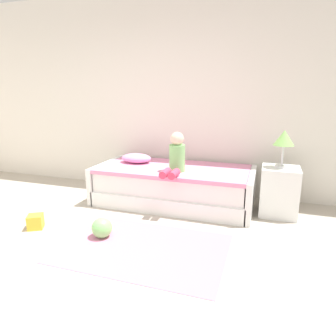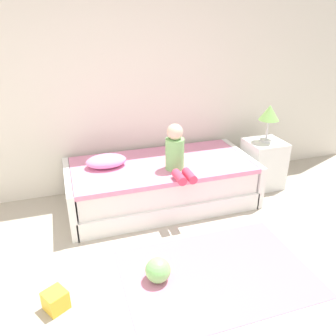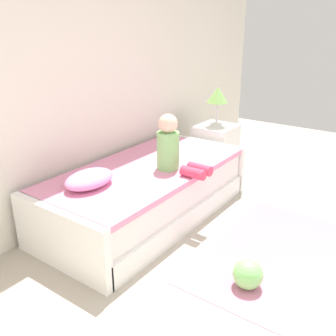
{
  "view_description": "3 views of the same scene",
  "coord_description": "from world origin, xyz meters",
  "px_view_note": "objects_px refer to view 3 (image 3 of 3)",
  "views": [
    {
      "loc": [
        1.67,
        -1.74,
        1.48
      ],
      "look_at": [
        0.5,
        1.75,
        0.55
      ],
      "focal_mm": 32.17,
      "sensor_mm": 36.0,
      "label": 1
    },
    {
      "loc": [
        -0.49,
        -1.32,
        2.05
      ],
      "look_at": [
        0.5,
        1.75,
        0.55
      ],
      "focal_mm": 36.16,
      "sensor_mm": 36.0,
      "label": 2
    },
    {
      "loc": [
        -2.0,
        -0.04,
        1.75
      ],
      "look_at": [
        0.5,
        1.75,
        0.55
      ],
      "focal_mm": 40.5,
      "sensor_mm": 36.0,
      "label": 3
    }
  ],
  "objects_px": {
    "pillow": "(89,179)",
    "toy_ball": "(248,274)",
    "nightstand": "(215,150)",
    "bed": "(146,193)",
    "child_figure": "(172,148)",
    "table_lamp": "(218,97)"
  },
  "relations": [
    {
      "from": "bed",
      "to": "pillow",
      "type": "height_order",
      "value": "pillow"
    },
    {
      "from": "toy_ball",
      "to": "child_figure",
      "type": "bearing_deg",
      "value": 63.29
    },
    {
      "from": "bed",
      "to": "toy_ball",
      "type": "xyz_separation_m",
      "value": [
        -0.4,
        -1.22,
        -0.14
      ]
    },
    {
      "from": "nightstand",
      "to": "child_figure",
      "type": "xyz_separation_m",
      "value": [
        -1.25,
        -0.25,
        0.4
      ]
    },
    {
      "from": "bed",
      "to": "toy_ball",
      "type": "distance_m",
      "value": 1.29
    },
    {
      "from": "table_lamp",
      "to": "toy_ball",
      "type": "relative_size",
      "value": 2.1
    },
    {
      "from": "table_lamp",
      "to": "pillow",
      "type": "height_order",
      "value": "table_lamp"
    },
    {
      "from": "pillow",
      "to": "toy_ball",
      "type": "xyz_separation_m",
      "value": [
        0.19,
        -1.32,
        -0.46
      ]
    },
    {
      "from": "child_figure",
      "to": "toy_ball",
      "type": "xyz_separation_m",
      "value": [
        -0.5,
        -0.99,
        -0.6
      ]
    },
    {
      "from": "pillow",
      "to": "nightstand",
      "type": "bearing_deg",
      "value": -2.38
    },
    {
      "from": "child_figure",
      "to": "toy_ball",
      "type": "height_order",
      "value": "child_figure"
    },
    {
      "from": "table_lamp",
      "to": "toy_ball",
      "type": "distance_m",
      "value": 2.3
    },
    {
      "from": "bed",
      "to": "pillow",
      "type": "bearing_deg",
      "value": 170.48
    },
    {
      "from": "child_figure",
      "to": "nightstand",
      "type": "bearing_deg",
      "value": 11.18
    },
    {
      "from": "pillow",
      "to": "bed",
      "type": "bearing_deg",
      "value": -9.52
    },
    {
      "from": "bed",
      "to": "table_lamp",
      "type": "xyz_separation_m",
      "value": [
        1.35,
        0.02,
        0.69
      ]
    },
    {
      "from": "nightstand",
      "to": "child_figure",
      "type": "relative_size",
      "value": 1.18
    },
    {
      "from": "bed",
      "to": "nightstand",
      "type": "height_order",
      "value": "nightstand"
    },
    {
      "from": "table_lamp",
      "to": "bed",
      "type": "bearing_deg",
      "value": -179.19
    },
    {
      "from": "nightstand",
      "to": "pillow",
      "type": "relative_size",
      "value": 1.36
    },
    {
      "from": "pillow",
      "to": "toy_ball",
      "type": "relative_size",
      "value": 2.05
    },
    {
      "from": "bed",
      "to": "table_lamp",
      "type": "relative_size",
      "value": 4.69
    }
  ]
}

